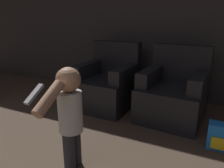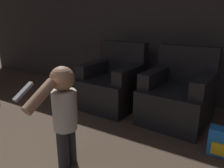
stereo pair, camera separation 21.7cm
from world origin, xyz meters
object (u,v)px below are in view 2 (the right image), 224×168
Objects in this scene: armchair_left at (113,84)px; person_toddler at (64,110)px; armchair_right at (178,96)px; toy_backpack at (223,143)px.

armchair_left is 1.02× the size of person_toddler.
armchair_right is (0.99, -0.00, 0.00)m from armchair_left.
toy_backpack is at bearing -38.84° from armchair_right.
armchair_left is 1.00× the size of armchair_right.
armchair_left is at bearing -175.70° from armchair_right.
armchair_left is at bearing 160.34° from toy_backpack.
person_toddler is at bearing -107.41° from armchair_right.
toy_backpack is at bearing -60.22° from person_toddler.
armchair_right reaches higher than toy_backpack.
armchair_left is 1.55m from person_toddler.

